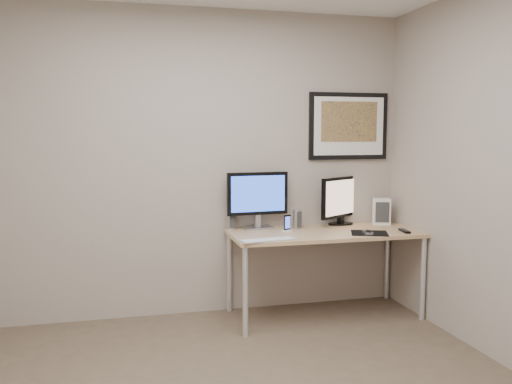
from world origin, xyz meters
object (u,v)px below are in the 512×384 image
at_px(fan_unit, 382,211).
at_px(desk, 324,239).
at_px(framed_art, 348,126).
at_px(monitor_large, 258,198).
at_px(keyboard, 268,240).
at_px(phone_dock, 287,223).
at_px(speaker_right, 297,219).
at_px(speaker_left, 230,218).
at_px(monitor_tv, 341,199).

bearing_deg(fan_unit, desk, -140.65).
relative_size(framed_art, monitor_large, 1.38).
relative_size(monitor_large, fan_unit, 2.31).
height_order(monitor_large, keyboard, monitor_large).
bearing_deg(desk, monitor_large, 154.27).
height_order(desk, fan_unit, fan_unit).
bearing_deg(fan_unit, keyboard, -137.10).
height_order(phone_dock, keyboard, phone_dock).
height_order(monitor_large, fan_unit, monitor_large).
bearing_deg(monitor_large, framed_art, 1.25).
relative_size(speaker_right, phone_dock, 1.13).
xyz_separation_m(framed_art, fan_unit, (0.29, -0.11, -0.77)).
bearing_deg(speaker_left, framed_art, -17.80).
relative_size(phone_dock, keyboard, 0.33).
distance_m(monitor_large, phone_dock, 0.35).
relative_size(monitor_tv, speaker_left, 2.44).
bearing_deg(fan_unit, monitor_tv, -167.84).
height_order(framed_art, keyboard, framed_art).
xyz_separation_m(desk, phone_dock, (-0.31, 0.06, 0.14)).
relative_size(monitor_large, speaker_left, 2.72).
height_order(framed_art, speaker_left, framed_art).
distance_m(framed_art, keyboard, 1.42).
xyz_separation_m(monitor_large, speaker_left, (-0.23, 0.05, -0.17)).
xyz_separation_m(monitor_tv, speaker_left, (-1.02, 0.03, -0.13)).
distance_m(desk, fan_unit, 0.70).
bearing_deg(speaker_left, keyboard, -92.44).
bearing_deg(monitor_large, monitor_tv, -2.34).
bearing_deg(keyboard, framed_art, 25.66).
distance_m(monitor_tv, phone_dock, 0.64).
bearing_deg(speaker_right, framed_art, -8.34).
distance_m(monitor_tv, fan_unit, 0.40).
distance_m(keyboard, fan_unit, 1.32).
height_order(framed_art, fan_unit, framed_art).
distance_m(speaker_right, phone_dock, 0.20).
xyz_separation_m(monitor_large, monitor_tv, (0.79, 0.02, -0.04)).
height_order(monitor_large, monitor_tv, monitor_large).
xyz_separation_m(speaker_left, speaker_right, (0.57, -0.09, -0.02)).
distance_m(framed_art, speaker_left, 1.36).
xyz_separation_m(speaker_left, fan_unit, (1.39, -0.08, 0.02)).
bearing_deg(framed_art, phone_dock, -157.68).
bearing_deg(speaker_left, monitor_tv, -20.89).
relative_size(keyboard, fan_unit, 1.85).
height_order(desk, speaker_right, speaker_right).
bearing_deg(speaker_right, fan_unit, -20.80).
bearing_deg(desk, framed_art, 43.46).
height_order(desk, speaker_left, speaker_left).
xyz_separation_m(desk, speaker_left, (-0.75, 0.30, 0.17)).
bearing_deg(phone_dock, framed_art, 2.83).
bearing_deg(monitor_tv, keyboard, -178.67).
xyz_separation_m(speaker_right, fan_unit, (0.82, 0.01, 0.04)).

